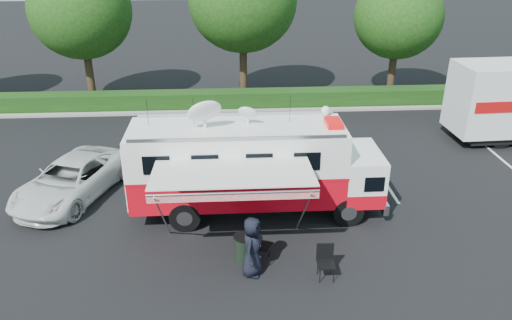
{
  "coord_description": "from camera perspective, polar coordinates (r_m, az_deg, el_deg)",
  "views": [
    {
      "loc": [
        -0.99,
        -16.05,
        9.69
      ],
      "look_at": [
        0.0,
        0.5,
        1.9
      ],
      "focal_mm": 35.0,
      "sensor_mm": 36.0,
      "label": 1
    }
  ],
  "objects": [
    {
      "name": "white_suv",
      "position": [
        21.03,
        -20.05,
        -3.94
      ],
      "size": [
        4.24,
        5.99,
        1.52
      ],
      "primitive_type": "imported",
      "rotation": [
        0.0,
        0.0,
        -0.35
      ],
      "color": "silver",
      "rests_on": "ground_plane"
    },
    {
      "name": "folding_table",
      "position": [
        15.83,
        0.35,
        -9.78
      ],
      "size": [
        0.94,
        0.82,
        0.67
      ],
      "color": "black",
      "rests_on": "ground_plane"
    },
    {
      "name": "stall_lines",
      "position": [
        21.38,
        -1.74,
        -1.79
      ],
      "size": [
        24.12,
        5.5,
        0.01
      ],
      "color": "silver",
      "rests_on": "ground_plane"
    },
    {
      "name": "trash_bin",
      "position": [
        15.97,
        -1.41,
        -10.08
      ],
      "size": [
        0.64,
        0.64,
        0.94
      ],
      "color": "black",
      "rests_on": "ground_plane"
    },
    {
      "name": "person",
      "position": [
        15.74,
        -0.42,
        -12.82
      ],
      "size": [
        0.91,
        1.11,
        1.97
      ],
      "primitive_type": "imported",
      "rotation": [
        0.0,
        0.0,
        1.24
      ],
      "color": "black",
      "rests_on": "ground_plane"
    },
    {
      "name": "folding_chair",
      "position": [
        15.41,
        7.95,
        -11.05
      ],
      "size": [
        0.53,
        0.55,
        1.09
      ],
      "color": "black",
      "rests_on": "ground_plane"
    },
    {
      "name": "command_truck",
      "position": [
        17.88,
        -0.16,
        -0.79
      ],
      "size": [
        9.07,
        2.5,
        4.36
      ],
      "color": "black",
      "rests_on": "ground_plane"
    },
    {
      "name": "awning",
      "position": [
        15.12,
        -2.67,
        -1.96
      ],
      "size": [
        4.95,
        2.56,
        2.99
      ],
      "color": "silver",
      "rests_on": "ground_plane"
    },
    {
      "name": "back_border",
      "position": [
        29.41,
        0.81,
        15.99
      ],
      "size": [
        60.0,
        6.14,
        8.87
      ],
      "color": "#9E998E",
      "rests_on": "ground_plane"
    },
    {
      "name": "ground_plane",
      "position": [
        18.78,
        0.09,
        -5.91
      ],
      "size": [
        120.0,
        120.0,
        0.0
      ],
      "primitive_type": "plane",
      "color": "black",
      "rests_on": "ground"
    }
  ]
}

